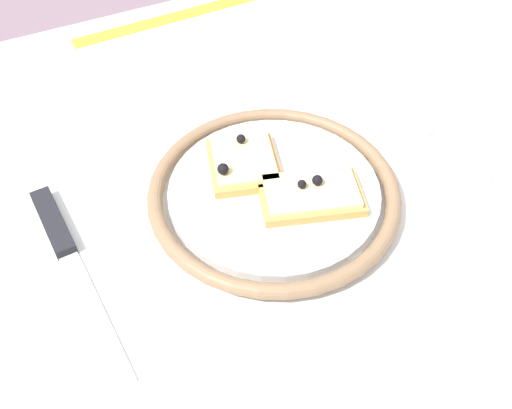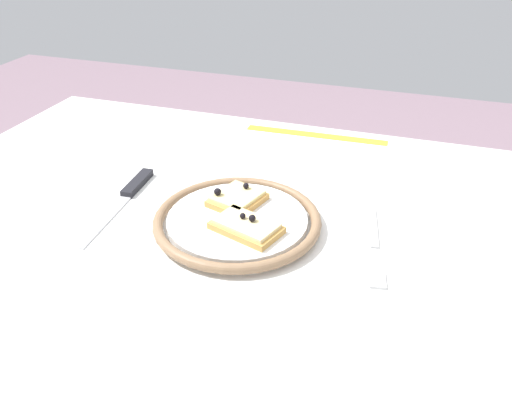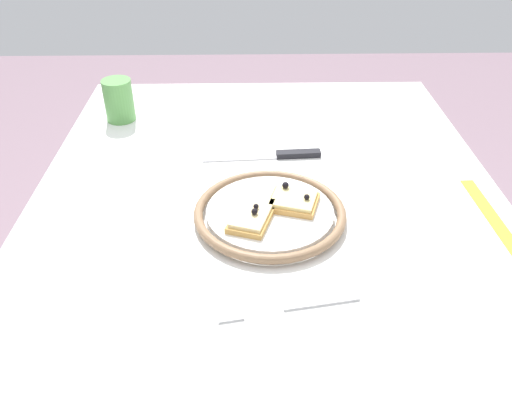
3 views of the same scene
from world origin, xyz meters
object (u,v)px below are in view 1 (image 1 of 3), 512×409
object	(u,v)px
dining_table	(251,259)
knife	(64,245)
fork	(426,131)
pizza_slice_near	(311,195)
plate	(272,190)
pizza_slice_far	(243,163)
measuring_tape	(175,17)

from	to	relation	value
dining_table	knife	bearing A→B (deg)	-10.66
fork	pizza_slice_near	bearing A→B (deg)	14.18
plate	fork	distance (m)	0.21
knife	fork	world-z (taller)	knife
dining_table	pizza_slice_far	size ratio (longest dim) A/B	11.90
pizza_slice_near	knife	size ratio (longest dim) A/B	0.48
knife	measuring_tape	distance (m)	0.43
pizza_slice_near	pizza_slice_far	xyz separation A→B (m)	(0.04, -0.07, 0.00)
measuring_tape	plate	bearing A→B (deg)	82.69
plate	pizza_slice_far	xyz separation A→B (m)	(0.01, -0.04, 0.01)
pizza_slice_near	fork	distance (m)	0.19
plate	pizza_slice_far	bearing A→B (deg)	-67.55
dining_table	fork	size ratio (longest dim) A/B	5.75
pizza_slice_near	pizza_slice_far	bearing A→B (deg)	-60.34
knife	pizza_slice_far	bearing A→B (deg)	-178.23
dining_table	pizza_slice_far	world-z (taller)	pizza_slice_far
fork	measuring_tape	xyz separation A→B (m)	(0.17, -0.37, -0.00)
plate	dining_table	bearing A→B (deg)	9.11
dining_table	measuring_tape	size ratio (longest dim) A/B	3.85
pizza_slice_far	plate	bearing A→B (deg)	112.45
plate	fork	bearing A→B (deg)	-176.76
pizza_slice_near	measuring_tape	distance (m)	0.41
pizza_slice_far	knife	xyz separation A→B (m)	(0.19, 0.01, -0.02)
fork	measuring_tape	distance (m)	0.40
dining_table	fork	bearing A→B (deg)	-176.09
pizza_slice_far	knife	bearing A→B (deg)	1.77
pizza_slice_near	pizza_slice_far	world-z (taller)	pizza_slice_far
plate	fork	size ratio (longest dim) A/B	1.28
pizza_slice_far	fork	world-z (taller)	pizza_slice_far
pizza_slice_near	knife	distance (m)	0.24
pizza_slice_far	pizza_slice_near	bearing A→B (deg)	119.66
pizza_slice_far	measuring_tape	size ratio (longest dim) A/B	0.32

